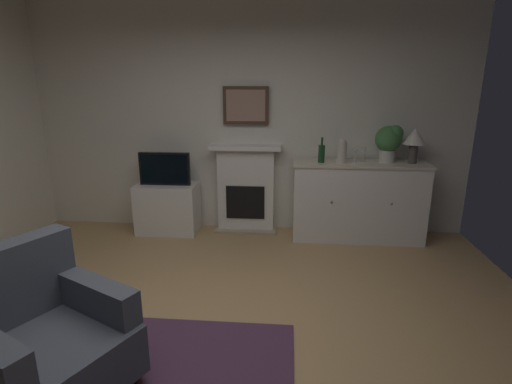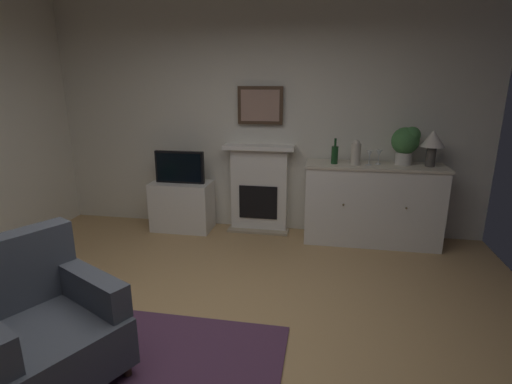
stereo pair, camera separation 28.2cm
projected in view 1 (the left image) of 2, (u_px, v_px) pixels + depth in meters
The scene contains 15 objects.
ground_plane at pixel (211, 357), 2.77m from camera, with size 5.41×5.09×0.10m, color tan.
wall_rear at pixel (247, 115), 4.78m from camera, with size 5.41×0.06×2.89m, color silver.
area_rug at pixel (93, 384), 2.45m from camera, with size 2.53×1.42×0.02m, color #4C2D47.
fireplace_unit at pixel (246, 188), 4.90m from camera, with size 0.87×0.30×1.10m.
framed_picture at pixel (246, 105), 4.67m from camera, with size 0.55×0.04×0.45m.
sideboard_cabinet at pixel (358, 201), 4.64m from camera, with size 1.56×0.49×0.94m.
table_lamp at pixel (415, 139), 4.39m from camera, with size 0.26×0.26×0.40m.
wine_bottle at pixel (321, 153), 4.49m from camera, with size 0.08×0.08×0.29m.
wine_glass_left at pixel (355, 153), 4.45m from camera, with size 0.07×0.07×0.16m.
wine_glass_center at pixel (364, 152), 4.51m from camera, with size 0.07×0.07×0.16m.
vase_decorative at pixel (342, 151), 4.45m from camera, with size 0.11×0.11×0.28m.
tv_cabinet at pixel (168, 208), 4.89m from camera, with size 0.75×0.42×0.62m.
tv_set at pixel (165, 169), 4.73m from camera, with size 0.62×0.07×0.40m.
potted_plant_small at pixel (389, 140), 4.46m from camera, with size 0.30×0.30×0.43m.
armchair at pixel (42, 339), 2.29m from camera, with size 1.07×1.04×0.92m.
Camera 1 is at (0.52, -2.31, 1.84)m, focal length 27.28 mm.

